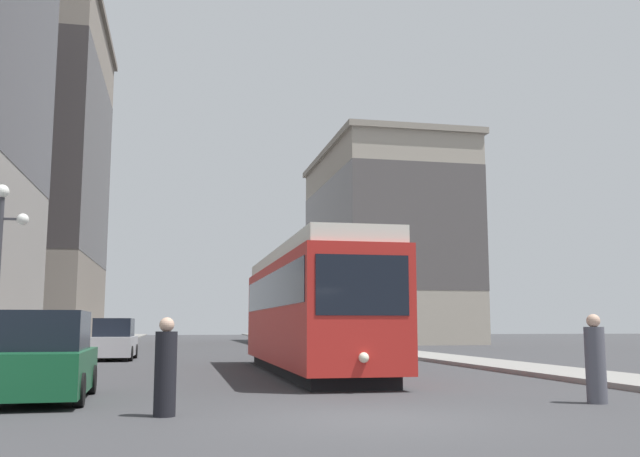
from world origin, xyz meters
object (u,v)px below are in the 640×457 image
at_px(parked_car_left_near, 44,359).
at_px(parked_car_left_mid, 114,341).
at_px(transit_bus, 335,317).
at_px(streetcar, 309,307).
at_px(pedestrian_crossing_near, 595,362).
at_px(pedestrian_crossing_far, 166,370).

bearing_deg(parked_car_left_near, parked_car_left_mid, 88.58).
bearing_deg(parked_car_left_mid, transit_bus, 11.50).
relative_size(streetcar, parked_car_left_mid, 3.12).
xyz_separation_m(streetcar, pedestrian_crossing_near, (3.94, -9.60, -1.29)).
relative_size(transit_bus, parked_car_left_near, 2.68).
distance_m(pedestrian_crossing_near, pedestrian_crossing_far, 8.33).
height_order(parked_car_left_near, pedestrian_crossing_far, parked_car_left_near).
distance_m(parked_car_left_near, pedestrian_crossing_near, 11.13).
relative_size(transit_bus, pedestrian_crossing_far, 6.93).
height_order(parked_car_left_mid, pedestrian_crossing_far, parked_car_left_mid).
bearing_deg(streetcar, pedestrian_crossing_far, -113.49).
xyz_separation_m(parked_car_left_near, pedestrian_crossing_far, (2.47, -3.03, -0.07)).
distance_m(parked_car_left_mid, pedestrian_crossing_far, 20.47).
height_order(pedestrian_crossing_near, pedestrian_crossing_far, pedestrian_crossing_near).
bearing_deg(parked_car_left_near, pedestrian_crossing_far, -52.15).
bearing_deg(parked_car_left_mid, streetcar, -55.47).
xyz_separation_m(streetcar, parked_car_left_near, (-6.85, -6.90, -1.26)).
bearing_deg(pedestrian_crossing_far, pedestrian_crossing_near, 136.72).
bearing_deg(parked_car_left_mid, pedestrian_crossing_far, -81.91).
bearing_deg(streetcar, parked_car_left_mid, 123.69).
distance_m(streetcar, pedestrian_crossing_far, 10.93).
relative_size(transit_bus, parked_car_left_mid, 2.63).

